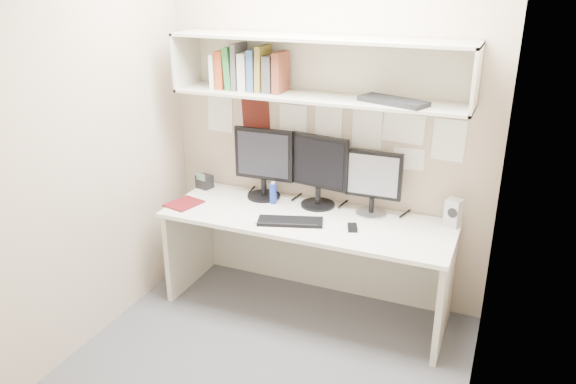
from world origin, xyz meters
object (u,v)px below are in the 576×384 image
at_px(monitor_left, 264,161).
at_px(monitor_center, 319,169).
at_px(keyboard, 290,222).
at_px(desk, 307,263).
at_px(monitor_right, 373,180).
at_px(maroon_notebook, 184,204).
at_px(desk_phone, 204,181).
at_px(speaker, 453,213).

relative_size(monitor_left, monitor_center, 1.01).
xyz_separation_m(monitor_center, keyboard, (-0.07, -0.36, -0.27)).
height_order(desk, monitor_right, monitor_right).
relative_size(desk, monitor_right, 4.41).
bearing_deg(monitor_center, monitor_right, 9.21).
relative_size(desk, maroon_notebook, 8.33).
xyz_separation_m(monitor_left, maroon_notebook, (-0.48, -0.36, -0.27)).
bearing_deg(desk_phone, keyboard, -8.90).
bearing_deg(keyboard, speaker, 2.41).
height_order(monitor_right, maroon_notebook, monitor_right).
relative_size(speaker, desk_phone, 1.39).
distance_m(monitor_right, speaker, 0.57).
relative_size(monitor_left, speaker, 2.78).
relative_size(desk, desk_phone, 14.72).
xyz_separation_m(monitor_right, desk_phone, (-1.33, -0.01, -0.19)).
relative_size(monitor_center, desk_phone, 3.84).
bearing_deg(monitor_right, speaker, -0.08).
xyz_separation_m(monitor_center, speaker, (0.94, 0.01, -0.18)).
bearing_deg(monitor_left, keyboard, -47.15).
height_order(keyboard, maroon_notebook, keyboard).
bearing_deg(monitor_center, desk, -80.67).
xyz_separation_m(desk, monitor_right, (0.39, 0.22, 0.61)).
height_order(monitor_right, keyboard, monitor_right).
relative_size(monitor_right, desk_phone, 3.34).
distance_m(monitor_right, maroon_notebook, 1.37).
distance_m(keyboard, desk_phone, 0.94).
bearing_deg(monitor_center, speaker, 9.73).
distance_m(monitor_center, desk_phone, 0.97).
bearing_deg(monitor_center, keyboard, -91.44).
relative_size(monitor_left, desk_phone, 3.86).
distance_m(keyboard, maroon_notebook, 0.84).
relative_size(keyboard, maroon_notebook, 1.82).
distance_m(monitor_center, speaker, 0.96).
bearing_deg(maroon_notebook, monitor_right, 28.97).
xyz_separation_m(desk, keyboard, (-0.07, -0.14, 0.37)).
bearing_deg(monitor_left, desk_phone, 179.10).
bearing_deg(monitor_right, desk, -151.92).
distance_m(desk, monitor_right, 0.76).
relative_size(monitor_left, keyboard, 1.20).
height_order(maroon_notebook, desk_phone, desk_phone).
distance_m(desk, keyboard, 0.41).
bearing_deg(desk_phone, maroon_notebook, -71.26).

